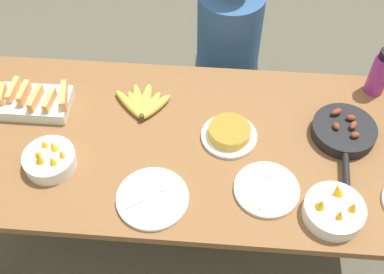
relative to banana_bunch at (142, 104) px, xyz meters
name	(u,v)px	position (x,y,z in m)	size (l,w,h in m)	color
ground_plane	(192,232)	(0.22, -0.16, -0.76)	(14.00, 14.00, 0.00)	#565142
dining_table	(192,156)	(0.22, -0.16, -0.11)	(1.86, 0.84, 0.74)	brown
banana_bunch	(142,104)	(0.00, 0.00, 0.00)	(0.25, 0.21, 0.04)	gold
melon_tray	(34,101)	(-0.44, -0.03, 0.02)	(0.30, 0.17, 0.10)	silver
skillet	(344,132)	(0.80, -0.09, 0.01)	(0.25, 0.41, 0.08)	black
frittata_plate_center	(229,134)	(0.36, -0.13, 0.01)	(0.22, 0.22, 0.06)	white
empty_plate_near_front	(266,189)	(0.50, -0.36, -0.01)	(0.23, 0.23, 0.02)	white
empty_plate_far_left	(153,198)	(0.10, -0.43, -0.01)	(0.26, 0.26, 0.02)	white
fruit_bowl_mango	(50,159)	(-0.30, -0.31, 0.02)	(0.19, 0.19, 0.11)	white
fruit_bowl_citrus	(334,210)	(0.72, -0.44, 0.02)	(0.21, 0.21, 0.11)	white
water_bottle	(380,73)	(0.95, 0.17, 0.08)	(0.08, 0.08, 0.21)	#992D89
person_figure	(227,68)	(0.34, 0.52, -0.26)	(0.34, 0.34, 1.18)	black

